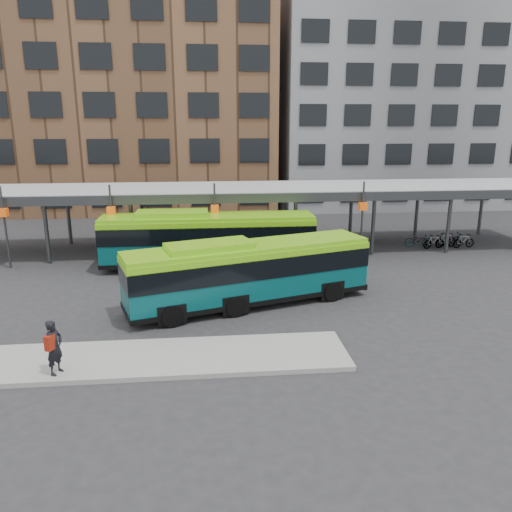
{
  "coord_description": "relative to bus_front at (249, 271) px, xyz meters",
  "views": [
    {
      "loc": [
        -3.48,
        -19.59,
        8.35
      ],
      "look_at": [
        -1.08,
        4.34,
        1.8
      ],
      "focal_mm": 35.0,
      "sensor_mm": 36.0,
      "label": 1
    }
  ],
  "objects": [
    {
      "name": "building_brick",
      "position": [
        -8.37,
        29.68,
        9.36
      ],
      "size": [
        26.0,
        14.0,
        22.0
      ],
      "primitive_type": "cube",
      "color": "brown",
      "rests_on": "ground"
    },
    {
      "name": "ground",
      "position": [
        1.63,
        -2.32,
        -1.64
      ],
      "size": [
        120.0,
        120.0,
        0.0
      ],
      "primitive_type": "plane",
      "color": "#28282B",
      "rests_on": "ground"
    },
    {
      "name": "bus_front",
      "position": [
        0.0,
        0.0,
        0.0
      ],
      "size": [
        11.65,
        5.81,
        3.16
      ],
      "rotation": [
        0.0,
        0.0,
        0.31
      ],
      "color": "#06494C",
      "rests_on": "ground"
    },
    {
      "name": "boarding_island",
      "position": [
        -3.87,
        -5.32,
        -1.55
      ],
      "size": [
        14.0,
        3.0,
        0.18
      ],
      "primitive_type": "cube",
      "color": "gray",
      "rests_on": "ground"
    },
    {
      "name": "bus_rear",
      "position": [
        -1.84,
        6.48,
        0.11
      ],
      "size": [
        12.22,
        2.81,
        3.37
      ],
      "rotation": [
        0.0,
        0.0,
        -0.0
      ],
      "color": "#06494C",
      "rests_on": "ground"
    },
    {
      "name": "building_grey",
      "position": [
        17.63,
        29.68,
        8.36
      ],
      "size": [
        24.0,
        14.0,
        20.0
      ],
      "primitive_type": "cube",
      "color": "slate",
      "rests_on": "ground"
    },
    {
      "name": "pedestrian",
      "position": [
        -6.98,
        -6.26,
        -0.51
      ],
      "size": [
        0.68,
        0.81,
        1.88
      ],
      "rotation": [
        0.0,
        0.0,
        1.17
      ],
      "color": "black",
      "rests_on": "boarding_island"
    },
    {
      "name": "bike_rack",
      "position": [
        14.0,
        9.68,
        -1.18
      ],
      "size": [
        4.68,
        1.54,
        1.03
      ],
      "color": "slate",
      "rests_on": "ground"
    },
    {
      "name": "canopy",
      "position": [
        1.57,
        10.55,
        2.26
      ],
      "size": [
        40.0,
        6.53,
        4.8
      ],
      "color": "#999B9E",
      "rests_on": "ground"
    }
  ]
}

